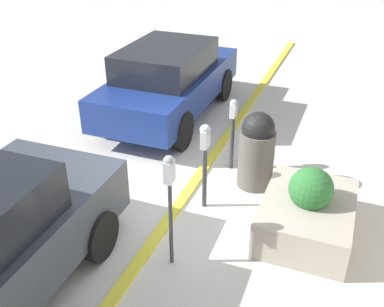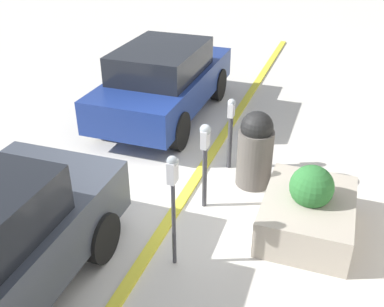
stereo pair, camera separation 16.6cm
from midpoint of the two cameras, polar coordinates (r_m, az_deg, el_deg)
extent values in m
plane|color=beige|center=(6.93, -1.45, -6.31)|extent=(40.00, 40.00, 0.00)
cube|color=gold|center=(6.94, -2.07, -6.05)|extent=(19.00, 0.16, 0.04)
cylinder|color=#38383D|center=(5.54, -3.20, -8.96)|extent=(0.05, 0.05, 1.22)
cube|color=#B7B7BC|center=(5.11, -3.43, -2.36)|extent=(0.16, 0.09, 0.28)
sphere|color=gray|center=(5.04, -3.47, -1.01)|extent=(0.13, 0.13, 0.13)
cylinder|color=#38383D|center=(6.60, 0.89, -3.05)|extent=(0.07, 0.07, 1.01)
cube|color=#B7B7BC|center=(6.28, 0.93, 1.90)|extent=(0.19, 0.09, 0.27)
sphere|color=gray|center=(6.21, 0.94, 3.02)|extent=(0.16, 0.16, 0.16)
cylinder|color=#38383D|center=(7.61, 4.20, 1.40)|extent=(0.08, 0.08, 0.96)
cube|color=#B7B7BC|center=(7.35, 4.37, 5.56)|extent=(0.16, 0.09, 0.24)
sphere|color=gray|center=(7.30, 4.41, 6.43)|extent=(0.14, 0.14, 0.14)
cube|color=#A39989|center=(6.42, 13.70, -7.58)|extent=(1.59, 1.20, 0.54)
sphere|color=#28662D|center=(6.16, 14.21, -4.13)|extent=(0.59, 0.59, 0.59)
cylinder|color=black|center=(5.91, -12.31, -10.36)|extent=(0.66, 0.22, 0.66)
cube|color=navy|center=(9.48, -3.92, 8.57)|extent=(4.09, 1.72, 0.64)
cube|color=black|center=(9.14, -4.46, 11.72)|extent=(2.13, 1.51, 0.55)
cylinder|color=black|center=(10.46, 2.88, 8.75)|extent=(0.73, 0.20, 0.73)
cylinder|color=black|center=(10.98, -5.08, 9.69)|extent=(0.73, 0.20, 0.73)
cylinder|color=black|center=(8.26, -2.25, 2.91)|extent=(0.73, 0.20, 0.73)
cylinder|color=black|center=(8.91, -11.71, 4.35)|extent=(0.73, 0.20, 0.73)
cylinder|color=#514C47|center=(7.21, 7.30, -0.58)|extent=(0.57, 0.57, 0.95)
sphere|color=black|center=(6.95, 7.58, 3.30)|extent=(0.51, 0.51, 0.51)
camera|label=1|loc=(0.08, 89.26, 0.42)|focal=42.00mm
camera|label=2|loc=(0.08, -90.74, -0.42)|focal=42.00mm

